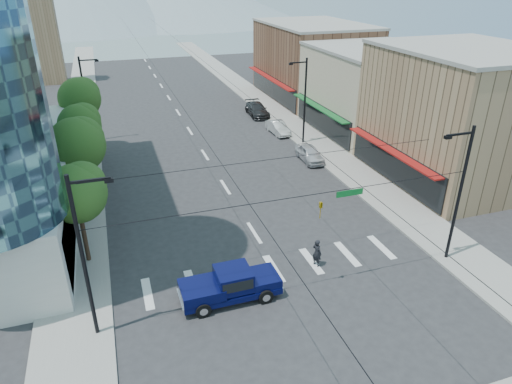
# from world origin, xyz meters

# --- Properties ---
(ground) EXTENTS (160.00, 160.00, 0.00)m
(ground) POSITION_xyz_m (0.00, 0.00, 0.00)
(ground) COLOR #28282B
(ground) RESTS_ON ground
(sidewalk_left) EXTENTS (4.00, 120.00, 0.15)m
(sidewalk_left) POSITION_xyz_m (-12.00, 40.00, 0.07)
(sidewalk_left) COLOR gray
(sidewalk_left) RESTS_ON ground
(sidewalk_right) EXTENTS (4.00, 120.00, 0.15)m
(sidewalk_right) POSITION_xyz_m (12.00, 40.00, 0.07)
(sidewalk_right) COLOR gray
(sidewalk_right) RESTS_ON ground
(shop_near) EXTENTS (12.00, 14.00, 11.00)m
(shop_near) POSITION_xyz_m (20.00, 10.00, 5.50)
(shop_near) COLOR #8C6B4C
(shop_near) RESTS_ON ground
(shop_mid) EXTENTS (12.00, 14.00, 9.00)m
(shop_mid) POSITION_xyz_m (20.00, 24.00, 4.50)
(shop_mid) COLOR tan
(shop_mid) RESTS_ON ground
(shop_far) EXTENTS (12.00, 18.00, 10.00)m
(shop_far) POSITION_xyz_m (20.00, 40.00, 5.00)
(shop_far) COLOR brown
(shop_far) RESTS_ON ground
(clock_tower) EXTENTS (4.80, 4.80, 20.40)m
(clock_tower) POSITION_xyz_m (-16.50, 62.00, 10.64)
(clock_tower) COLOR #8C6B4C
(clock_tower) RESTS_ON ground
(tree_near) EXTENTS (3.65, 3.64, 6.71)m
(tree_near) POSITION_xyz_m (-11.07, 6.10, 4.99)
(tree_near) COLOR black
(tree_near) RESTS_ON ground
(tree_midnear) EXTENTS (4.09, 4.09, 7.52)m
(tree_midnear) POSITION_xyz_m (-11.07, 13.10, 5.59)
(tree_midnear) COLOR black
(tree_midnear) RESTS_ON ground
(tree_midfar) EXTENTS (3.65, 3.64, 6.71)m
(tree_midfar) POSITION_xyz_m (-11.07, 20.10, 4.99)
(tree_midfar) COLOR black
(tree_midfar) RESTS_ON ground
(tree_far) EXTENTS (4.09, 4.09, 7.52)m
(tree_far) POSITION_xyz_m (-11.07, 27.10, 5.59)
(tree_far) COLOR black
(tree_far) RESTS_ON ground
(signal_rig) EXTENTS (21.80, 0.20, 9.00)m
(signal_rig) POSITION_xyz_m (0.19, -1.00, 4.64)
(signal_rig) COLOR black
(signal_rig) RESTS_ON ground
(lamp_pole_nw) EXTENTS (2.00, 0.25, 9.00)m
(lamp_pole_nw) POSITION_xyz_m (-10.67, 30.00, 4.94)
(lamp_pole_nw) COLOR black
(lamp_pole_nw) RESTS_ON ground
(lamp_pole_ne) EXTENTS (2.00, 0.25, 9.00)m
(lamp_pole_ne) POSITION_xyz_m (10.67, 22.00, 4.94)
(lamp_pole_ne) COLOR black
(lamp_pole_ne) RESTS_ON ground
(pickup_truck) EXTENTS (5.75, 2.28, 1.94)m
(pickup_truck) POSITION_xyz_m (-3.58, -0.44, 1.01)
(pickup_truck) COLOR #080B3D
(pickup_truck) RESTS_ON ground
(pedestrian) EXTENTS (0.68, 0.80, 1.88)m
(pedestrian) POSITION_xyz_m (2.50, 1.00, 0.94)
(pedestrian) COLOR black
(pedestrian) RESTS_ON ground
(parked_car_near) EXTENTS (1.91, 4.45, 1.50)m
(parked_car_near) POSITION_xyz_m (9.40, 17.22, 0.75)
(parked_car_near) COLOR silver
(parked_car_near) RESTS_ON ground
(parked_car_mid) EXTENTS (1.74, 4.36, 1.41)m
(parked_car_mid) POSITION_xyz_m (9.40, 25.89, 0.70)
(parked_car_mid) COLOR silver
(parked_car_mid) RESTS_ON ground
(parked_car_far) EXTENTS (2.48, 5.54, 1.58)m
(parked_car_far) POSITION_xyz_m (9.40, 33.39, 0.79)
(parked_car_far) COLOR #28272A
(parked_car_far) RESTS_ON ground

